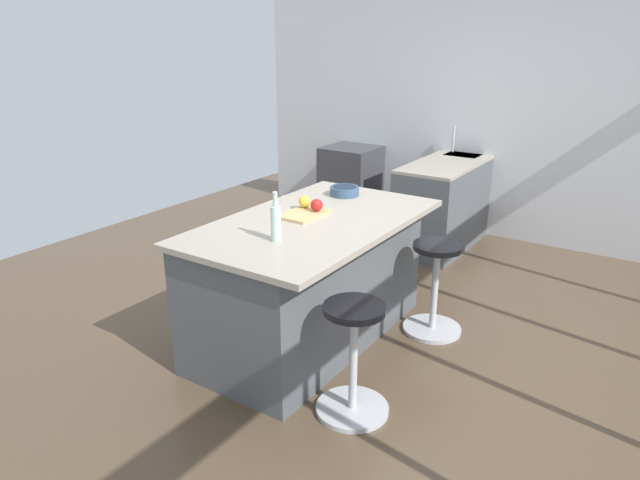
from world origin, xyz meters
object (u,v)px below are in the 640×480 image
kitchen_island (309,279)px  cutting_board (304,214)px  oven_range (351,183)px  stool_middle (353,363)px  fruit_bowl (345,190)px  water_bottle (276,222)px  stool_by_window (435,291)px  apple_red (317,205)px  apple_yellow (305,202)px

kitchen_island → cutting_board: size_ratio=5.25×
oven_range → stool_middle: bearing=31.0°
oven_range → fruit_bowl: 2.43m
cutting_board → fruit_bowl: size_ratio=1.57×
cutting_board → fruit_bowl: fruit_bowl is taller
kitchen_island → water_bottle: bearing=10.5°
kitchen_island → stool_by_window: (-0.60, 0.73, -0.14)m
water_bottle → apple_red: bearing=-170.3°
stool_by_window → fruit_bowl: size_ratio=3.07×
stool_by_window → water_bottle: 1.44m
oven_range → stool_middle: 3.86m
oven_range → fruit_bowl: bearing=29.3°
stool_middle → apple_red: apple_red is taller
stool_middle → kitchen_island: bearing=-129.3°
apple_red → fruit_bowl: bearing=-170.3°
cutting_board → kitchen_island: bearing=57.4°
stool_middle → fruit_bowl: 1.63m
kitchen_island → stool_by_window: bearing=129.3°
kitchen_island → stool_by_window: kitchen_island is taller
stool_by_window → apple_red: 1.10m
cutting_board → apple_yellow: (-0.11, -0.07, 0.05)m
kitchen_island → cutting_board: bearing=-122.6°
water_bottle → fruit_bowl: size_ratio=1.36×
stool_by_window → apple_yellow: 1.17m
oven_range → water_bottle: 3.52m
apple_red → fruit_bowl: size_ratio=0.39×
cutting_board → water_bottle: size_ratio=1.15×
stool_by_window → water_bottle: size_ratio=2.25×
water_bottle → cutting_board: bearing=-163.3°
cutting_board → water_bottle: (0.52, 0.16, 0.11)m
oven_range → stool_by_window: oven_range is taller
water_bottle → fruit_bowl: bearing=-170.3°
apple_red → oven_range: bearing=-154.3°
kitchen_island → oven_range: bearing=-155.1°
apple_yellow → water_bottle: (0.63, 0.23, 0.06)m
oven_range → stool_by_window: size_ratio=1.23×
kitchen_island → stool_middle: kitchen_island is taller
apple_yellow → cutting_board: bearing=32.7°
apple_red → kitchen_island: bearing=6.7°
kitchen_island → apple_red: bearing=-173.3°
stool_by_window → apple_red: bearing=-57.6°
oven_range → stool_middle: oven_range is taller
water_bottle → fruit_bowl: water_bottle is taller
oven_range → stool_by_window: (2.12, 1.99, -0.10)m
cutting_board → apple_yellow: size_ratio=4.10×
stool_middle → apple_yellow: bearing=-130.9°
fruit_bowl → apple_red: bearing=9.7°
water_bottle → kitchen_island: bearing=-169.5°
kitchen_island → apple_red: 0.54m
stool_by_window → fruit_bowl: (-0.06, -0.83, 0.63)m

